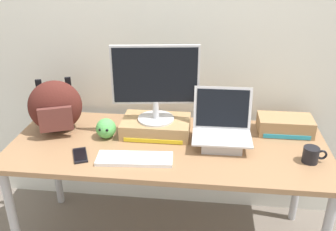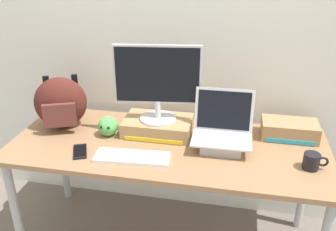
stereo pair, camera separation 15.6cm
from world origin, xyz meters
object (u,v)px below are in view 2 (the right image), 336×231
(open_laptop, at_px, (222,137))
(plush_toy, at_px, (108,126))
(cell_phone, at_px, (80,151))
(desktop_monitor, at_px, (157,82))
(messenger_backpack, at_px, (61,103))
(toner_box_cyan, at_px, (289,130))
(coffee_mug, at_px, (312,161))
(toner_box_yellow, at_px, (158,126))
(external_keyboard, at_px, (132,157))

(open_laptop, distance_m, plush_toy, 0.67)
(open_laptop, bearing_deg, cell_phone, -165.14)
(desktop_monitor, distance_m, messenger_backpack, 0.63)
(toner_box_cyan, bearing_deg, open_laptop, -153.04)
(cell_phone, bearing_deg, plush_toy, 45.93)
(coffee_mug, height_order, plush_toy, plush_toy)
(messenger_backpack, bearing_deg, toner_box_yellow, -18.26)
(external_keyboard, distance_m, messenger_backpack, 0.62)
(desktop_monitor, height_order, coffee_mug, desktop_monitor)
(messenger_backpack, distance_m, plush_toy, 0.34)
(messenger_backpack, height_order, toner_box_cyan, messenger_backpack)
(plush_toy, bearing_deg, cell_phone, -111.03)
(toner_box_yellow, xyz_separation_m, desktop_monitor, (0.00, -0.00, 0.28))
(toner_box_yellow, distance_m, messenger_backpack, 0.61)
(desktop_monitor, bearing_deg, messenger_backpack, 174.95)
(desktop_monitor, xyz_separation_m, toner_box_cyan, (0.77, 0.10, -0.28))
(toner_box_yellow, bearing_deg, plush_toy, -163.07)
(open_laptop, xyz_separation_m, messenger_backpack, (-0.99, 0.07, 0.09))
(external_keyboard, xyz_separation_m, cell_phone, (-0.30, 0.01, -0.01))
(desktop_monitor, relative_size, plush_toy, 4.19)
(external_keyboard, bearing_deg, plush_toy, 128.50)
(coffee_mug, relative_size, cell_phone, 0.74)
(messenger_backpack, height_order, plush_toy, messenger_backpack)
(coffee_mug, height_order, toner_box_cyan, toner_box_cyan)
(cell_phone, bearing_deg, toner_box_cyan, -3.47)
(cell_phone, distance_m, toner_box_cyan, 1.21)
(messenger_backpack, distance_m, coffee_mug, 1.47)
(external_keyboard, xyz_separation_m, plush_toy, (-0.21, 0.23, 0.05))
(coffee_mug, height_order, cell_phone, coffee_mug)
(open_laptop, relative_size, plush_toy, 2.78)
(desktop_monitor, height_order, toner_box_cyan, desktop_monitor)
(toner_box_cyan, bearing_deg, desktop_monitor, -172.87)
(cell_phone, xyz_separation_m, plush_toy, (0.09, 0.22, 0.05))
(toner_box_yellow, bearing_deg, messenger_backpack, -177.27)
(desktop_monitor, distance_m, cell_phone, 0.58)
(open_laptop, relative_size, cell_phone, 1.95)
(toner_box_yellow, xyz_separation_m, messenger_backpack, (-0.60, -0.03, 0.11))
(desktop_monitor, distance_m, open_laptop, 0.48)
(cell_phone, relative_size, toner_box_cyan, 0.53)
(coffee_mug, xyz_separation_m, toner_box_cyan, (-0.08, 0.33, 0.01))
(coffee_mug, bearing_deg, toner_box_yellow, 164.87)
(toner_box_yellow, distance_m, cell_phone, 0.48)
(plush_toy, bearing_deg, coffee_mug, -7.22)
(desktop_monitor, bearing_deg, plush_toy, -170.96)
(coffee_mug, bearing_deg, messenger_backpack, 172.11)
(coffee_mug, bearing_deg, desktop_monitor, 164.93)
(coffee_mug, distance_m, cell_phone, 1.22)
(open_laptop, height_order, plush_toy, open_laptop)
(toner_box_yellow, height_order, cell_phone, toner_box_yellow)
(messenger_backpack, height_order, cell_phone, messenger_backpack)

